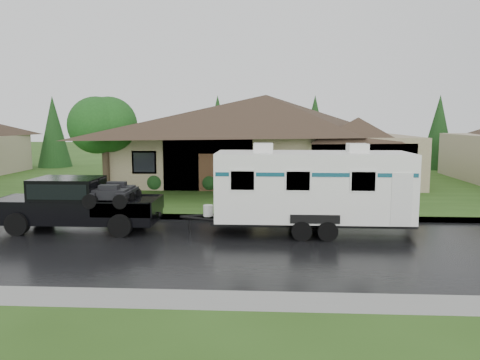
# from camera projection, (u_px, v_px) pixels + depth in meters

# --- Properties ---
(ground) EXTENTS (140.00, 140.00, 0.00)m
(ground) POSITION_uv_depth(u_px,v_px,m) (211.00, 232.00, 17.37)
(ground) COLOR #2F531A
(ground) RESTS_ON ground
(road) EXTENTS (140.00, 8.00, 0.01)m
(road) POSITION_uv_depth(u_px,v_px,m) (204.00, 246.00, 15.39)
(road) COLOR black
(road) RESTS_ON ground
(curb) EXTENTS (140.00, 0.50, 0.15)m
(curb) POSITION_uv_depth(u_px,v_px,m) (217.00, 217.00, 19.59)
(curb) COLOR gray
(curb) RESTS_ON ground
(lawn) EXTENTS (140.00, 26.00, 0.15)m
(lawn) POSITION_uv_depth(u_px,v_px,m) (236.00, 179.00, 32.21)
(lawn) COLOR #2F531A
(lawn) RESTS_ON ground
(house_main) EXTENTS (19.44, 10.80, 6.90)m
(house_main) POSITION_uv_depth(u_px,v_px,m) (270.00, 128.00, 30.48)
(house_main) COLOR gray
(house_main) RESTS_ON lawn
(tree_left_green) EXTENTS (3.27, 3.27, 5.41)m
(tree_left_green) POSITION_uv_depth(u_px,v_px,m) (104.00, 124.00, 25.98)
(tree_left_green) COLOR #382B1E
(tree_left_green) RESTS_ON lawn
(shrub_row) EXTENTS (13.60, 1.00, 1.00)m
(shrub_row) POSITION_uv_depth(u_px,v_px,m) (265.00, 182.00, 26.38)
(shrub_row) COLOR #143814
(shrub_row) RESTS_ON lawn
(pickup_truck) EXTENTS (5.94, 2.26, 1.98)m
(pickup_truck) POSITION_uv_depth(u_px,v_px,m) (76.00, 202.00, 17.54)
(pickup_truck) COLOR black
(pickup_truck) RESTS_ON ground
(travel_trailer) EXTENTS (7.33, 2.57, 3.29)m
(travel_trailer) POSITION_uv_depth(u_px,v_px,m) (312.00, 186.00, 16.96)
(travel_trailer) COLOR white
(travel_trailer) RESTS_ON ground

